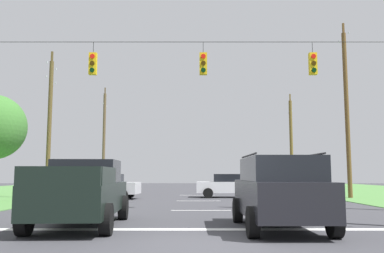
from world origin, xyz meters
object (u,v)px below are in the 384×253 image
at_px(distant_car_oncoming, 105,186).
at_px(pickup_truck, 84,193).
at_px(distant_car_crossing_white, 231,185).
at_px(utility_pole_mid_left, 51,123).
at_px(utility_pole_far_left, 105,138).
at_px(utility_pole_far_right, 293,142).
at_px(overhead_signal_span, 200,110).
at_px(suv_black, 280,191).
at_px(distant_car_far_parked, 95,184).
at_px(utility_pole_mid_right, 348,111).

bearing_deg(distant_car_oncoming, pickup_truck, -80.64).
bearing_deg(distant_car_crossing_white, utility_pole_mid_left, -171.89).
xyz_separation_m(utility_pole_mid_left, utility_pole_far_left, (-0.18, 16.93, 0.56)).
bearing_deg(utility_pole_far_right, overhead_signal_span, -111.58).
bearing_deg(utility_pole_mid_left, suv_black, -51.11).
bearing_deg(utility_pole_mid_left, distant_car_far_parked, 74.02).
relative_size(overhead_signal_span, utility_pole_far_right, 1.86).
distance_m(distant_car_oncoming, utility_pole_mid_left, 5.22).
bearing_deg(distant_car_oncoming, utility_pole_mid_right, 3.07).
xyz_separation_m(distant_car_crossing_white, utility_pole_mid_right, (7.54, -0.84, 4.78)).
height_order(utility_pole_mid_left, utility_pole_far_left, utility_pole_far_left).
distance_m(distant_car_oncoming, distant_car_far_parked, 5.89).
distance_m(utility_pole_far_right, utility_pole_far_left, 19.27).
bearing_deg(distant_car_crossing_white, pickup_truck, -110.84).
distance_m(utility_pole_far_right, utility_pole_mid_left, 25.31).
xyz_separation_m(suv_black, utility_pole_far_left, (-11.52, 30.99, 4.16)).
height_order(distant_car_crossing_white, utility_pole_far_left, utility_pole_far_left).
height_order(pickup_truck, utility_pole_mid_left, utility_pole_mid_left).
distance_m(pickup_truck, utility_pole_far_right, 33.05).
height_order(pickup_truck, distant_car_crossing_white, pickup_truck).
distance_m(distant_car_far_parked, utility_pole_far_right, 21.10).
bearing_deg(distant_car_far_parked, utility_pole_mid_left, -105.98).
xyz_separation_m(overhead_signal_span, pickup_truck, (-3.51, -4.97, -3.25)).
bearing_deg(distant_car_oncoming, utility_pole_far_right, 46.91).
bearing_deg(utility_pole_far_left, distant_car_crossing_white, -52.91).
height_order(utility_pole_mid_right, utility_pole_far_right, utility_pole_mid_right).
bearing_deg(utility_pole_mid_right, overhead_signal_span, -136.72).
bearing_deg(distant_car_far_parked, distant_car_oncoming, -70.99).
bearing_deg(utility_pole_mid_right, utility_pole_far_right, 89.45).
bearing_deg(distant_car_crossing_white, suv_black, -90.20).
xyz_separation_m(suv_black, utility_pole_mid_right, (7.60, 14.84, 4.51)).
xyz_separation_m(distant_car_far_parked, utility_pole_far_left, (-1.76, 11.41, 4.43)).
height_order(overhead_signal_span, distant_car_oncoming, overhead_signal_span).
height_order(distant_car_crossing_white, distant_car_oncoming, same).
distance_m(distant_car_crossing_white, utility_pole_mid_right, 8.97).
height_order(suv_black, utility_pole_far_left, utility_pole_far_left).
bearing_deg(pickup_truck, distant_car_crossing_white, 69.16).
xyz_separation_m(utility_pole_mid_right, utility_pole_far_left, (-19.11, 16.14, -0.35)).
xyz_separation_m(overhead_signal_span, suv_black, (2.14, -5.67, -3.16)).
bearing_deg(pickup_truck, distant_car_far_parked, 102.29).
distance_m(distant_car_crossing_white, utility_pole_mid_left, 12.14).
xyz_separation_m(distant_car_oncoming, utility_pole_far_right, (15.59, 16.66, 3.97)).
xyz_separation_m(distant_car_oncoming, utility_pole_mid_right, (15.44, 0.83, 4.78)).
relative_size(distant_car_oncoming, distant_car_far_parked, 1.03).
xyz_separation_m(overhead_signal_span, utility_pole_far_left, (-9.38, 25.31, 1.00)).
xyz_separation_m(distant_car_far_parked, utility_pole_mid_right, (17.35, -4.74, 4.78)).
height_order(distant_car_oncoming, distant_car_far_parked, same).
bearing_deg(overhead_signal_span, distant_car_oncoming, 124.35).
distance_m(distant_car_oncoming, utility_pole_far_left, 17.92).
height_order(pickup_truck, distant_car_far_parked, pickup_truck).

